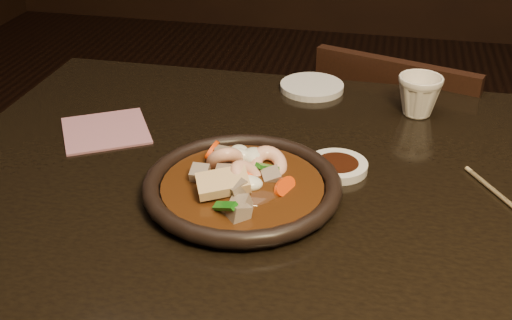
% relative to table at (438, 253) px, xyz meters
% --- Properties ---
extents(table, '(1.60, 0.90, 0.75)m').
position_rel_table_xyz_m(table, '(0.00, 0.00, 0.00)').
color(table, black).
rests_on(table, floor).
extents(chair, '(0.47, 0.47, 0.79)m').
position_rel_table_xyz_m(chair, '(-0.05, 0.59, -0.24)').
color(chair, black).
rests_on(chair, floor).
extents(plate, '(0.30, 0.30, 0.03)m').
position_rel_table_xyz_m(plate, '(-0.29, -0.02, 0.09)').
color(plate, black).
rests_on(plate, table).
extents(stirfry, '(0.17, 0.20, 0.06)m').
position_rel_table_xyz_m(stirfry, '(-0.30, -0.01, 0.10)').
color(stirfry, '#371B0A').
rests_on(stirfry, plate).
extents(soy_dish, '(0.10, 0.10, 0.01)m').
position_rel_table_xyz_m(soy_dish, '(-0.16, 0.08, 0.08)').
color(soy_dish, silver).
rests_on(soy_dish, table).
extents(saucer_left, '(0.13, 0.13, 0.01)m').
position_rel_table_xyz_m(saucer_left, '(-0.25, 0.39, 0.08)').
color(saucer_left, silver).
rests_on(saucer_left, table).
extents(tea_cup, '(0.08, 0.08, 0.08)m').
position_rel_table_xyz_m(tea_cup, '(-0.04, 0.31, 0.12)').
color(tea_cup, '#F1E3D0').
rests_on(tea_cup, table).
extents(napkin, '(0.20, 0.20, 0.00)m').
position_rel_table_xyz_m(napkin, '(-0.58, 0.13, 0.08)').
color(napkin, '#A76777').
rests_on(napkin, table).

